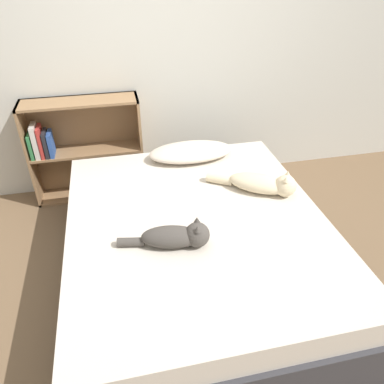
# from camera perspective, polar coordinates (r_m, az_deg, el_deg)

# --- Properties ---
(ground_plane) EXTENTS (8.00, 8.00, 0.00)m
(ground_plane) POSITION_cam_1_polar(r_m,az_deg,el_deg) (2.58, 0.69, -12.71)
(ground_plane) COLOR brown
(wall_back) EXTENTS (8.00, 0.06, 2.50)m
(wall_back) POSITION_cam_1_polar(r_m,az_deg,el_deg) (3.16, -5.16, 22.39)
(wall_back) COLOR silver
(wall_back) RESTS_ON ground_plane
(bed) EXTENTS (1.57, 1.87, 0.49)m
(bed) POSITION_cam_1_polar(r_m,az_deg,el_deg) (2.41, 0.73, -8.74)
(bed) COLOR #333338
(bed) RESTS_ON ground_plane
(pillow) EXTENTS (0.64, 0.31, 0.11)m
(pillow) POSITION_cam_1_polar(r_m,az_deg,el_deg) (2.85, -0.17, 6.15)
(pillow) COLOR beige
(pillow) RESTS_ON bed
(cat_light) EXTENTS (0.54, 0.40, 0.16)m
(cat_light) POSITION_cam_1_polar(r_m,az_deg,el_deg) (2.50, 10.77, 1.27)
(cat_light) COLOR beige
(cat_light) RESTS_ON bed
(cat_dark) EXTENTS (0.50, 0.20, 0.16)m
(cat_dark) POSITION_cam_1_polar(r_m,az_deg,el_deg) (2.03, -2.17, -6.76)
(cat_dark) COLOR #47423D
(cat_dark) RESTS_ON bed
(bookshelf) EXTENTS (0.91, 0.26, 0.86)m
(bookshelf) POSITION_cam_1_polar(r_m,az_deg,el_deg) (3.28, -16.46, 6.61)
(bookshelf) COLOR #8E6B47
(bookshelf) RESTS_ON ground_plane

